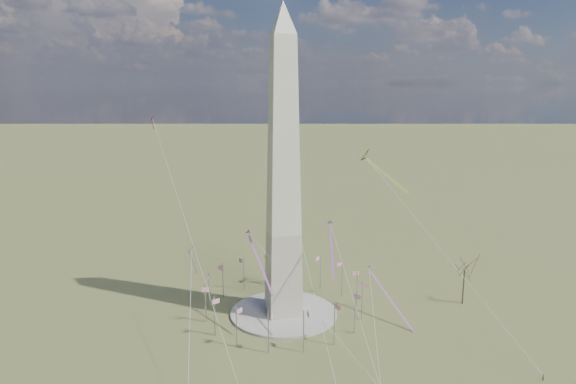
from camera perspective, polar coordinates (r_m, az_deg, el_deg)
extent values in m
plane|color=brown|center=(178.33, -0.48, -13.40)|extent=(2000.00, 2000.00, 0.00)
cylinder|color=#A4A196|center=(178.16, -0.48, -13.28)|extent=(36.00, 36.00, 0.80)
pyramid|color=silver|center=(162.38, -0.54, 18.83)|extent=(9.90, 9.90, 10.00)
cylinder|color=#B1B3B8|center=(182.66, 7.64, -10.64)|extent=(0.36, 0.36, 13.00)
cube|color=#B71829|center=(181.84, 7.54, -8.95)|extent=(2.40, 0.08, 1.50)
cylinder|color=#B1B3B8|center=(190.67, 6.01, -9.61)|extent=(0.36, 0.36, 13.00)
cube|color=#B71829|center=(189.71, 5.78, -8.01)|extent=(2.25, 0.99, 1.50)
cylinder|color=#B1B3B8|center=(196.50, 3.62, -8.90)|extent=(0.36, 0.36, 13.00)
cube|color=#B71829|center=(195.26, 3.30, -7.38)|extent=(1.75, 1.75, 1.50)
cylinder|color=#B1B3B8|center=(199.47, 0.80, -8.55)|extent=(0.36, 0.36, 13.00)
cube|color=#B71829|center=(197.86, 0.43, -7.09)|extent=(0.99, 2.25, 1.50)
cylinder|color=#B1B3B8|center=(199.27, -2.15, -8.58)|extent=(0.36, 0.36, 13.00)
cube|color=#B71829|center=(197.25, -2.53, -7.17)|extent=(0.08, 2.40, 1.50)
cylinder|color=#B1B3B8|center=(195.91, -4.93, -8.99)|extent=(0.36, 0.36, 13.00)
cube|color=#B71829|center=(193.47, -5.29, -7.60)|extent=(0.99, 2.25, 1.50)
cylinder|color=#B1B3B8|center=(189.77, -7.23, -9.75)|extent=(0.36, 0.36, 13.00)
cube|color=#B71829|center=(186.95, -7.53, -8.36)|extent=(1.75, 1.75, 1.50)
cylinder|color=#B1B3B8|center=(181.56, -8.74, -10.82)|extent=(0.36, 0.36, 13.00)
cube|color=#B71829|center=(178.44, -8.93, -9.41)|extent=(2.25, 0.99, 1.50)
cylinder|color=#B1B3B8|center=(172.32, -9.14, -12.12)|extent=(0.36, 0.36, 13.00)
cube|color=#B71829|center=(169.04, -9.17, -10.66)|extent=(2.40, 0.08, 1.50)
cylinder|color=#B1B3B8|center=(163.41, -8.17, -13.48)|extent=(0.36, 0.36, 13.00)
cube|color=#B71829|center=(160.16, -8.00, -11.94)|extent=(2.25, 0.99, 1.50)
cylinder|color=#B1B3B8|center=(156.36, -5.75, -14.64)|extent=(0.36, 0.36, 13.00)
cube|color=#B71829|center=(153.34, -5.40, -13.00)|extent=(1.75, 1.75, 1.50)
cylinder|color=#B1B3B8|center=(152.55, -2.21, -15.30)|extent=(0.36, 0.36, 13.00)
cube|color=#B71829|center=(149.96, -1.72, -13.54)|extent=(0.99, 2.25, 1.50)
cylinder|color=#B1B3B8|center=(152.81, 1.74, -15.25)|extent=(0.36, 0.36, 13.00)
cube|color=#B71829|center=(150.77, 2.24, -13.40)|extent=(0.08, 2.40, 1.50)
cylinder|color=#B1B3B8|center=(157.08, 5.17, -14.50)|extent=(0.36, 0.36, 13.00)
cube|color=#B71829|center=(155.59, 5.58, -12.62)|extent=(0.99, 2.25, 1.50)
cylinder|color=#B1B3B8|center=(164.45, 7.41, -13.29)|extent=(0.36, 0.36, 13.00)
cube|color=#B71829|center=(163.37, 7.65, -11.43)|extent=(1.75, 1.75, 1.50)
cylinder|color=#B1B3B8|center=(173.48, 8.20, -11.92)|extent=(0.36, 0.36, 13.00)
cube|color=#B71829|center=(172.62, 8.26, -10.14)|extent=(2.25, 0.99, 1.50)
cylinder|color=#493A2C|center=(193.61, 18.91, -9.94)|extent=(0.51, 0.51, 12.57)
imported|color=gray|center=(157.77, 26.48, -17.97)|extent=(0.76, 0.66, 1.76)
cube|color=yellow|center=(178.93, 11.06, 1.81)|extent=(11.70, 10.08, 10.53)
cube|color=yellow|center=(177.11, 10.88, 1.71)|extent=(11.70, 10.08, 10.53)
cube|color=navy|center=(162.68, -10.63, -6.17)|extent=(2.45, 3.34, 2.52)
cube|color=red|center=(164.01, -10.58, -7.56)|extent=(2.76, 2.07, 8.72)
cube|color=red|center=(154.72, 4.88, -6.54)|extent=(4.73, 17.04, 10.90)
cube|color=red|center=(160.98, -3.10, -8.03)|extent=(4.38, 20.52, 13.01)
cube|color=red|center=(175.09, 11.50, -11.87)|extent=(7.81, 21.78, 14.26)
cube|color=red|center=(190.43, -14.84, 7.92)|extent=(1.34, 2.13, 1.74)
cube|color=red|center=(190.56, -14.81, 7.35)|extent=(0.88, 1.45, 3.99)
cube|color=white|center=(209.22, -1.90, 8.39)|extent=(1.10, 1.82, 1.56)
cube|color=white|center=(209.34, -1.89, 7.92)|extent=(0.69, 1.35, 3.58)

